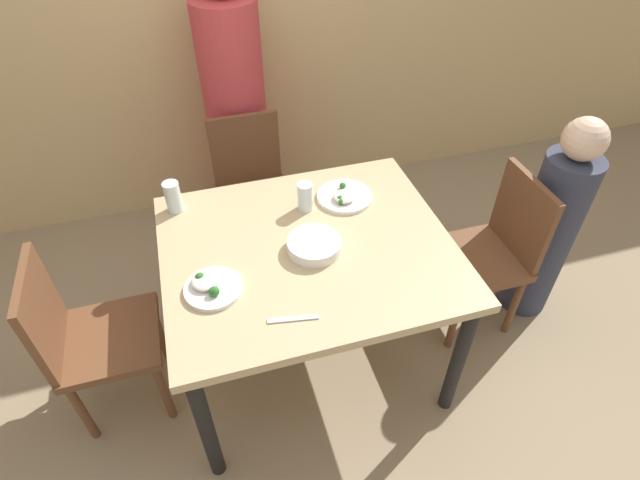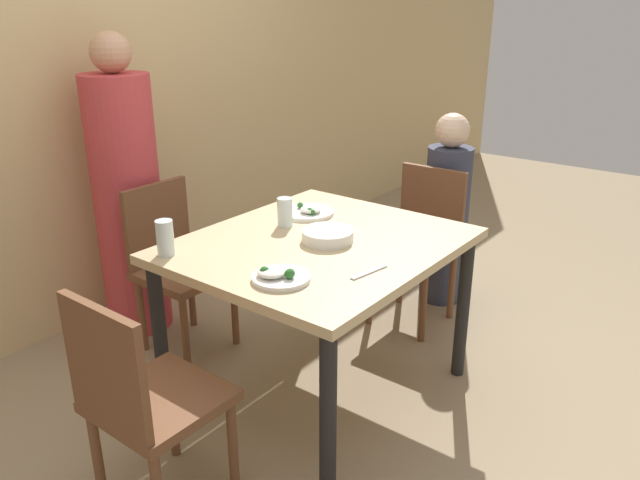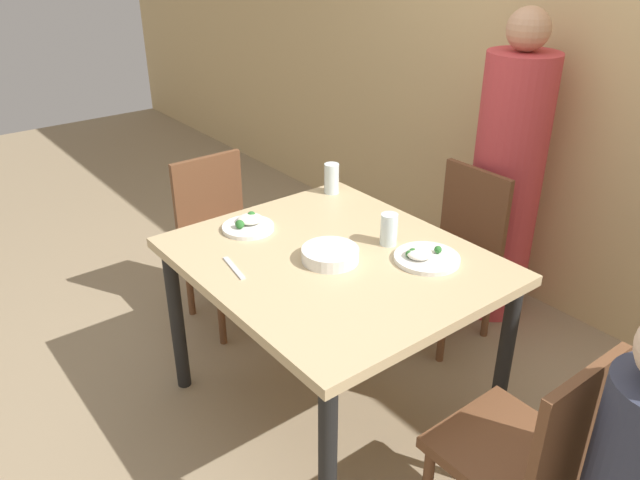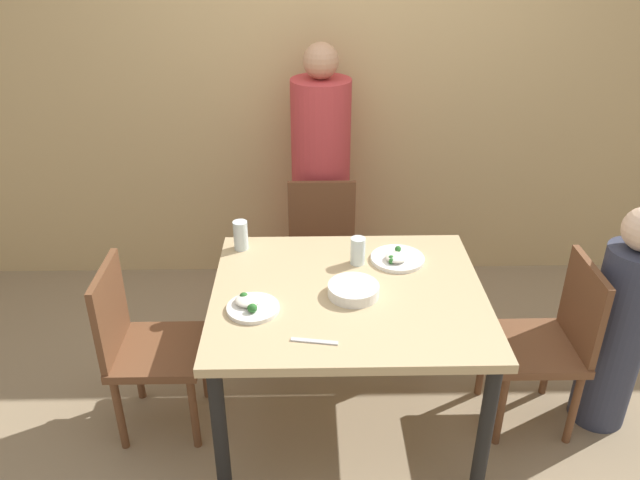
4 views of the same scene
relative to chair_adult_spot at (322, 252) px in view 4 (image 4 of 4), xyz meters
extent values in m
plane|color=#998466|center=(0.09, -0.84, -0.46)|extent=(10.00, 10.00, 0.00)
cube|color=tan|center=(0.09, 0.63, 0.89)|extent=(10.00, 0.06, 2.70)
cube|color=tan|center=(0.09, -0.84, 0.26)|extent=(1.16, 1.00, 0.04)
cylinder|color=black|center=(-0.43, -1.28, -0.11)|extent=(0.06, 0.06, 0.70)
cylinder|color=black|center=(0.61, -1.28, -0.11)|extent=(0.06, 0.06, 0.70)
cylinder|color=black|center=(-0.43, -0.40, -0.11)|extent=(0.06, 0.06, 0.70)
cylinder|color=black|center=(0.61, -0.40, -0.11)|extent=(0.06, 0.06, 0.70)
cube|color=brown|center=(0.00, -0.07, -0.05)|extent=(0.40, 0.40, 0.04)
cube|color=brown|center=(0.00, 0.12, 0.18)|extent=(0.38, 0.03, 0.41)
cylinder|color=brown|center=(-0.17, -0.23, -0.26)|extent=(0.04, 0.04, 0.39)
cylinder|color=brown|center=(0.17, -0.23, -0.26)|extent=(0.04, 0.04, 0.39)
cylinder|color=brown|center=(-0.17, 0.10, -0.26)|extent=(0.04, 0.04, 0.39)
cylinder|color=brown|center=(0.17, 0.10, -0.26)|extent=(0.04, 0.04, 0.39)
cube|color=brown|center=(0.94, -0.82, -0.05)|extent=(0.40, 0.40, 0.04)
cube|color=brown|center=(1.13, -0.82, 0.18)|extent=(0.03, 0.38, 0.41)
cylinder|color=brown|center=(0.78, -0.66, -0.26)|extent=(0.04, 0.04, 0.39)
cylinder|color=brown|center=(0.78, -0.99, -0.26)|extent=(0.04, 0.04, 0.39)
cylinder|color=brown|center=(1.11, -0.66, -0.26)|extent=(0.04, 0.04, 0.39)
cylinder|color=brown|center=(1.11, -0.99, -0.26)|extent=(0.04, 0.04, 0.39)
cube|color=brown|center=(-0.76, -0.81, -0.05)|extent=(0.40, 0.40, 0.04)
cube|color=brown|center=(-0.94, -0.81, 0.18)|extent=(0.03, 0.38, 0.41)
cylinder|color=brown|center=(-0.59, -0.98, -0.26)|extent=(0.04, 0.04, 0.39)
cylinder|color=brown|center=(-0.59, -0.65, -0.26)|extent=(0.04, 0.04, 0.39)
cylinder|color=brown|center=(-0.92, -0.98, -0.26)|extent=(0.04, 0.04, 0.39)
cylinder|color=brown|center=(-0.92, -0.65, -0.26)|extent=(0.04, 0.04, 0.39)
cylinder|color=#C63D42|center=(0.00, 0.35, 0.22)|extent=(0.34, 0.34, 1.35)
sphere|color=tan|center=(0.00, 0.35, 0.99)|extent=(0.20, 0.20, 0.20)
cylinder|color=#33384C|center=(1.31, -0.82, 0.00)|extent=(0.26, 0.26, 0.92)
cylinder|color=white|center=(0.11, -0.87, 0.31)|extent=(0.22, 0.22, 0.05)
cylinder|color=#BC5123|center=(0.11, -0.87, 0.33)|extent=(0.19, 0.19, 0.01)
cylinder|color=white|center=(0.34, -0.58, 0.29)|extent=(0.25, 0.25, 0.02)
ellipsoid|color=white|center=(0.32, -0.61, 0.31)|extent=(0.10, 0.10, 0.03)
sphere|color=#2D702D|center=(0.30, -0.62, 0.31)|extent=(0.03, 0.03, 0.03)
cone|color=orange|center=(0.33, -0.62, 0.31)|extent=(0.02, 0.02, 0.02)
sphere|color=#2D702D|center=(0.34, -0.53, 0.31)|extent=(0.03, 0.03, 0.03)
sphere|color=#2D702D|center=(0.30, -0.64, 0.31)|extent=(0.03, 0.03, 0.03)
cylinder|color=white|center=(-0.30, -0.97, 0.29)|extent=(0.22, 0.22, 0.02)
ellipsoid|color=white|center=(-0.33, -0.95, 0.31)|extent=(0.11, 0.11, 0.03)
sphere|color=#2D702D|center=(-0.30, -1.01, 0.32)|extent=(0.04, 0.04, 0.04)
sphere|color=#2D702D|center=(-0.34, -0.93, 0.32)|extent=(0.04, 0.04, 0.04)
sphere|color=#2D702D|center=(-0.31, -1.01, 0.32)|extent=(0.03, 0.03, 0.03)
cylinder|color=silver|center=(0.15, -0.60, 0.35)|extent=(0.07, 0.07, 0.13)
cylinder|color=silver|center=(-0.40, -0.45, 0.35)|extent=(0.07, 0.07, 0.14)
cube|color=silver|center=(-0.06, -1.19, 0.28)|extent=(0.18, 0.05, 0.01)
camera|label=1|loc=(-0.28, -2.26, 1.65)|focal=28.00mm
camera|label=2|loc=(-1.84, -2.33, 1.22)|focal=35.00mm
camera|label=3|loc=(1.71, -2.16, 1.42)|focal=35.00mm
camera|label=4|loc=(-0.08, -3.07, 1.73)|focal=35.00mm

